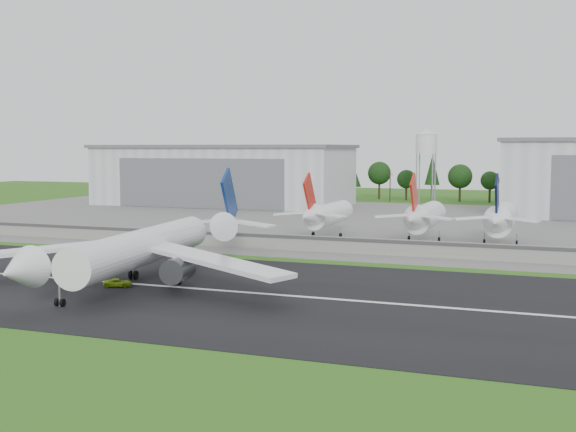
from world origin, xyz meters
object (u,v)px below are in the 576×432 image
at_px(parked_jet_red_b, 423,217).
at_px(parked_jet_navy, 501,219).
at_px(parked_jet_red_a, 325,214).
at_px(main_airliner, 141,255).
at_px(ground_vehicle, 118,283).

xyz_separation_m(parked_jet_red_b, parked_jet_navy, (17.15, 0.02, 0.13)).
height_order(parked_jet_red_a, parked_jet_navy, parked_jet_navy).
xyz_separation_m(main_airliner, parked_jet_red_b, (33.30, 67.00, 1.34)).
distance_m(ground_vehicle, parked_jet_red_a, 70.65).
bearing_deg(parked_jet_red_b, parked_jet_navy, 0.06).
bearing_deg(parked_jet_red_b, parked_jet_red_a, -179.93).
xyz_separation_m(main_airliner, ground_vehicle, (-2.78, -2.38, -4.18)).
distance_m(ground_vehicle, parked_jet_navy, 87.65).
relative_size(ground_vehicle, parked_jet_red_b, 0.14).
relative_size(main_airliner, parked_jet_red_b, 1.89).
xyz_separation_m(parked_jet_red_a, parked_jet_navy, (40.85, 0.05, 0.31)).
distance_m(parked_jet_red_a, parked_jet_navy, 40.85).
distance_m(main_airliner, parked_jet_red_b, 74.84).
bearing_deg(parked_jet_red_b, main_airliner, -116.43).
distance_m(parked_jet_red_b, parked_jet_navy, 17.15).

